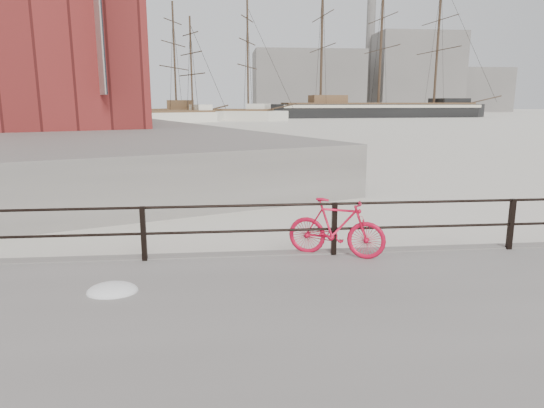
# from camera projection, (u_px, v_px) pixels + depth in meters

# --- Properties ---
(ground) EXTENTS (400.00, 400.00, 0.00)m
(ground) POSITION_uv_depth(u_px,v_px,m) (502.00, 263.00, 9.73)
(ground) COLOR white
(ground) RESTS_ON ground
(far_quay) EXTENTS (78.44, 148.07, 1.80)m
(far_quay) POSITION_uv_depth(u_px,v_px,m) (2.00, 117.00, 75.75)
(far_quay) COLOR gray
(far_quay) RESTS_ON ground
(guardrail) EXTENTS (28.00, 0.10, 1.00)m
(guardrail) POSITION_uv_depth(u_px,v_px,m) (511.00, 224.00, 9.40)
(guardrail) COLOR black
(guardrail) RESTS_ON promenade
(bicycle) EXTENTS (1.76, 0.99, 1.09)m
(bicycle) POSITION_uv_depth(u_px,v_px,m) (336.00, 228.00, 8.96)
(bicycle) COLOR red
(bicycle) RESTS_ON promenade
(barque_black) EXTENTS (56.50, 22.74, 31.54)m
(barque_black) POSITION_uv_depth(u_px,v_px,m) (378.00, 117.00, 101.63)
(barque_black) COLOR black
(barque_black) RESTS_ON ground
(schooner_mid) EXTENTS (31.41, 20.66, 20.88)m
(schooner_mid) POSITION_uv_depth(u_px,v_px,m) (212.00, 120.00, 84.98)
(schooner_mid) COLOR beige
(schooner_mid) RESTS_ON ground
(schooner_left) EXTENTS (24.46, 19.03, 17.13)m
(schooner_left) POSITION_uv_depth(u_px,v_px,m) (163.00, 123.00, 76.07)
(schooner_left) COLOR silver
(schooner_left) RESTS_ON ground
(industrial_west) EXTENTS (32.00, 18.00, 18.00)m
(industrial_west) POSITION_uv_depth(u_px,v_px,m) (307.00, 82.00, 146.11)
(industrial_west) COLOR gray
(industrial_west) RESTS_ON ground
(industrial_mid) EXTENTS (26.00, 20.00, 24.00)m
(industrial_mid) POSITION_uv_depth(u_px,v_px,m) (413.00, 74.00, 153.76)
(industrial_mid) COLOR gray
(industrial_mid) RESTS_ON ground
(industrial_east) EXTENTS (20.00, 16.00, 14.00)m
(industrial_east) POSITION_uv_depth(u_px,v_px,m) (473.00, 90.00, 161.90)
(industrial_east) COLOR gray
(industrial_east) RESTS_ON ground
(smokestack) EXTENTS (2.80, 2.80, 44.00)m
(smokestack) POSITION_uv_depth(u_px,v_px,m) (370.00, 42.00, 155.30)
(smokestack) COLOR gray
(smokestack) RESTS_ON ground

